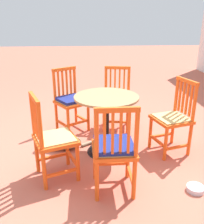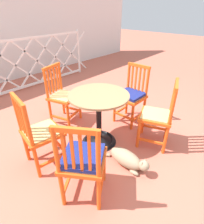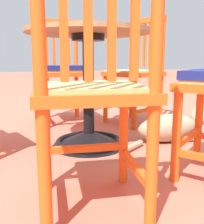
# 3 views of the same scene
# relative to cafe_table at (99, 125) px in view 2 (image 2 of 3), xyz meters

# --- Properties ---
(ground_plane) EXTENTS (24.00, 24.00, 0.00)m
(ground_plane) POSITION_rel_cafe_table_xyz_m (-0.05, -0.25, -0.28)
(ground_plane) COLOR #BC604C
(lattice_fence_panel) EXTENTS (3.58, 0.06, 1.13)m
(lattice_fence_panel) POSITION_rel_cafe_table_xyz_m (0.42, 2.56, 0.28)
(lattice_fence_panel) COLOR white
(lattice_fence_panel) RESTS_ON ground_plane
(cafe_table) EXTENTS (0.76, 0.76, 0.73)m
(cafe_table) POSITION_rel_cafe_table_xyz_m (0.00, 0.00, 0.00)
(cafe_table) COLOR black
(cafe_table) RESTS_ON ground_plane
(orange_chair_facing_out) EXTENTS (0.50, 0.50, 0.91)m
(orange_chair_facing_out) POSITION_rel_cafe_table_xyz_m (0.04, 0.81, 0.15)
(orange_chair_facing_out) COLOR #EA5619
(orange_chair_facing_out) RESTS_ON ground_plane
(orange_chair_near_fence) EXTENTS (0.46, 0.46, 0.91)m
(orange_chair_near_fence) POSITION_rel_cafe_table_xyz_m (-0.73, 0.22, 0.15)
(orange_chair_near_fence) COLOR #EA5619
(orange_chair_near_fence) RESTS_ON ground_plane
(orange_chair_tucked_in) EXTENTS (0.55, 0.55, 0.91)m
(orange_chair_tucked_in) POSITION_rel_cafe_table_xyz_m (-0.71, -0.45, 0.16)
(orange_chair_tucked_in) COLOR #EA5619
(orange_chair_tucked_in) RESTS_ON ground_plane
(orange_chair_by_planter) EXTENTS (0.52, 0.52, 0.91)m
(orange_chair_by_planter) POSITION_rel_cafe_table_xyz_m (0.49, -0.59, 0.15)
(orange_chair_by_planter) COLOR #EA5619
(orange_chair_by_planter) RESTS_ON ground_plane
(orange_chair_at_corner) EXTENTS (0.40, 0.40, 0.91)m
(orange_chair_at_corner) POSITION_rel_cafe_table_xyz_m (0.75, 0.00, 0.16)
(orange_chair_at_corner) COLOR #EA5619
(orange_chair_at_corner) RESTS_ON ground_plane
(tabby_cat) EXTENTS (0.27, 0.73, 0.23)m
(tabby_cat) POSITION_rel_cafe_table_xyz_m (-0.11, -0.57, -0.19)
(tabby_cat) COLOR #9E896B
(tabby_cat) RESTS_ON ground_plane
(pet_water_bowl) EXTENTS (0.17, 0.17, 0.05)m
(pet_water_bowl) POSITION_rel_cafe_table_xyz_m (0.83, 0.80, -0.26)
(pet_water_bowl) COLOR silver
(pet_water_bowl) RESTS_ON ground_plane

